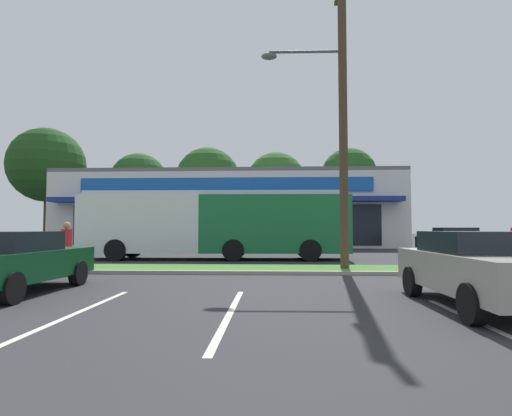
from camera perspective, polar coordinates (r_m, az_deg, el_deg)
grass_median at (r=14.33m, az=-4.54°, el=-8.65°), size 56.00×2.20×0.12m
curb_lip at (r=13.13m, az=-5.19°, el=-9.16°), size 56.00×0.24×0.12m
parking_stripe_1 at (r=7.79m, az=-24.50°, el=-13.60°), size 0.12×4.80×0.01m
parking_stripe_2 at (r=7.18m, az=-3.78°, el=-14.80°), size 0.12×4.80×0.01m
parking_stripe_3 at (r=6.99m, az=31.06°, el=-14.71°), size 0.12×4.80×0.01m
storefront_building at (r=36.71m, az=-3.29°, el=-0.43°), size 28.03×14.00×6.22m
tree_far_left at (r=49.46m, az=-27.69°, el=5.43°), size 8.07×8.07×12.48m
tree_left at (r=50.19m, az=-16.37°, el=3.60°), size 6.84×6.84×10.57m
tree_mid_left at (r=46.24m, az=-6.90°, el=4.07°), size 7.32×7.32×10.81m
tree_mid at (r=47.17m, az=2.89°, el=3.81°), size 6.88×6.88×10.51m
tree_mid_right at (r=46.17m, az=13.14°, el=4.49°), size 6.21×6.21×10.55m
utility_pole at (r=14.77m, az=11.79°, el=13.89°), size 3.03×2.40×10.79m
city_bus at (r=19.47m, az=-5.78°, el=-2.12°), size 12.77×2.85×3.25m
car_0 at (r=8.66m, az=29.79°, el=-7.40°), size 2.00×4.26×1.42m
car_1 at (r=10.70m, az=-31.40°, el=-6.50°), size 1.91×4.30×1.41m
car_2 at (r=26.58m, az=26.95°, el=-4.15°), size 4.58×1.88×1.55m
pedestrian_by_pole at (r=13.81m, az=-25.48°, el=-5.30°), size 0.34×0.34×1.69m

